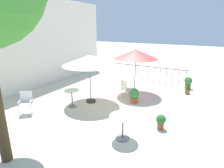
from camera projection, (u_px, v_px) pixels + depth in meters
The scene contains 13 objects.
ground_plane at pixel (108, 102), 8.56m from camera, with size 60.00×60.00×0.00m, color beige.
villa_facade at pixel (32, 43), 10.04m from camera, with size 11.91×0.30×4.89m, color #EFE2D0.
terrace_railing at pixel (140, 71), 11.60m from camera, with size 0.03×5.73×1.01m.
patio_umbrella_0 at pixel (136, 54), 9.17m from camera, with size 2.16×2.16×2.30m.
patio_umbrella_1 at pixel (89, 61), 8.06m from camera, with size 2.36×2.36×2.20m.
cafe_table_0 at pixel (72, 95), 7.94m from camera, with size 0.63×0.63×0.75m.
cafe_table_1 at pixel (123, 123), 5.64m from camera, with size 0.80×0.80×0.77m.
patio_chair_0 at pixel (26, 101), 7.34m from camera, with size 0.62×0.63×0.88m.
patio_chair_1 at pixel (126, 88), 8.85m from camera, with size 0.58×0.59×0.94m.
potted_plant_1 at pixel (188, 88), 9.53m from camera, with size 0.27×0.27×0.60m.
potted_plant_2 at pixel (188, 82), 10.35m from camera, with size 0.43×0.43×0.66m.
potted_plant_3 at pixel (161, 121), 6.27m from camera, with size 0.33×0.33×0.52m.
potted_plant_4 at pixel (134, 95), 8.43m from camera, with size 0.48×0.48×0.68m.
Camera 1 is at (-6.84, -4.02, 3.32)m, focal length 30.09 mm.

